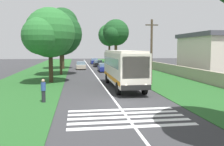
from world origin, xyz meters
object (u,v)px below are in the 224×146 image
(trailing_car_0, at_px, (104,68))
(roadside_tree_left_2, at_px, (61,25))
(trailing_car_1, at_px, (81,66))
(utility_pole, at_px, (151,51))
(roadside_tree_left_1, at_px, (59,35))
(roadside_tree_right_1, at_px, (109,36))
(roadside_building, at_px, (218,54))
(pedestrian, at_px, (43,90))
(roadside_tree_right_2, at_px, (115,33))
(trailing_car_3, at_px, (94,61))
(roadside_tree_left_0, at_px, (48,34))
(coach_bus, at_px, (123,66))
(trailing_car_2, at_px, (98,64))

(trailing_car_0, relative_size, roadside_tree_left_2, 0.37)
(trailing_car_1, height_order, utility_pole, utility_pole)
(roadside_tree_left_1, distance_m, roadside_tree_right_1, 32.53)
(roadside_tree_right_1, xyz_separation_m, roadside_building, (-33.49, -12.00, -4.26))
(roadside_tree_right_1, height_order, pedestrian, roadside_tree_right_1)
(roadside_tree_left_1, xyz_separation_m, roadside_tree_right_2, (12.33, -10.40, 1.04))
(trailing_car_3, height_order, roadside_tree_left_0, roadside_tree_left_0)
(roadside_tree_left_0, bearing_deg, trailing_car_0, -30.52)
(coach_bus, xyz_separation_m, roadside_tree_left_1, (13.49, 7.10, 3.76))
(trailing_car_0, bearing_deg, trailing_car_2, -0.21)
(trailing_car_0, bearing_deg, roadside_tree_left_2, 48.58)
(roadside_tree_left_2, height_order, roadside_building, roadside_tree_left_2)
(trailing_car_3, xyz_separation_m, roadside_tree_left_2, (-15.12, 7.32, 7.70))
(roadside_building, bearing_deg, roadside_tree_left_0, 103.36)
(coach_bus, distance_m, roadside_tree_left_0, 9.63)
(roadside_tree_left_0, distance_m, roadside_tree_left_1, 8.85)
(roadside_tree_left_1, height_order, roadside_building, roadside_tree_left_1)
(trailing_car_3, bearing_deg, trailing_car_1, 166.78)
(roadside_tree_left_2, bearing_deg, trailing_car_2, -54.69)
(trailing_car_2, distance_m, roadside_tree_right_1, 16.40)
(coach_bus, height_order, trailing_car_1, coach_bus)
(trailing_car_0, bearing_deg, roadside_tree_right_2, -22.09)
(roadside_tree_right_1, bearing_deg, roadside_tree_left_2, 149.21)
(trailing_car_1, bearing_deg, roadside_building, -123.12)
(utility_pole, xyz_separation_m, pedestrian, (-8.20, 10.60, -2.79))
(trailing_car_3, distance_m, roadside_tree_left_1, 27.44)
(trailing_car_0, bearing_deg, roadside_tree_left_0, 149.48)
(trailing_car_2, bearing_deg, trailing_car_3, 0.32)
(trailing_car_3, xyz_separation_m, roadside_tree_left_1, (-25.96, 7.16, 5.24))
(trailing_car_0, height_order, roadside_tree_right_1, roadside_tree_right_1)
(coach_bus, bearing_deg, roadside_tree_right_2, -7.28)
(roadside_tree_right_1, xyz_separation_m, utility_pole, (-41.80, 0.82, -3.71))
(roadside_tree_left_0, xyz_separation_m, roadside_tree_right_2, (21.15, -11.01, 1.40))
(roadside_tree_right_2, relative_size, pedestrian, 5.75)
(roadside_tree_left_1, distance_m, roadside_building, 23.86)
(trailing_car_1, bearing_deg, pedestrian, 173.55)
(trailing_car_2, xyz_separation_m, roadside_tree_left_1, (-16.07, 7.21, 5.24))
(roadside_tree_left_1, bearing_deg, roadside_tree_right_2, -40.15)
(trailing_car_0, distance_m, pedestrian, 25.02)
(coach_bus, xyz_separation_m, roadside_building, (10.39, -16.39, 1.00))
(trailing_car_2, bearing_deg, trailing_car_0, 179.79)
(roadside_tree_left_2, bearing_deg, utility_pole, -154.07)
(trailing_car_2, xyz_separation_m, roadside_tree_right_2, (-3.74, -3.18, 6.28))
(coach_bus, distance_m, roadside_building, 19.43)
(roadside_tree_right_1, bearing_deg, roadside_tree_left_0, 162.85)
(trailing_car_1, bearing_deg, roadside_tree_right_1, -21.62)
(roadside_tree_left_1, distance_m, roadside_tree_left_2, 11.12)
(roadside_tree_left_2, xyz_separation_m, roadside_tree_right_1, (19.55, -11.65, -0.96))
(trailing_car_3, height_order, roadside_tree_left_1, roadside_tree_left_1)
(trailing_car_0, xyz_separation_m, roadside_tree_right_2, (7.95, -3.23, 6.28))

